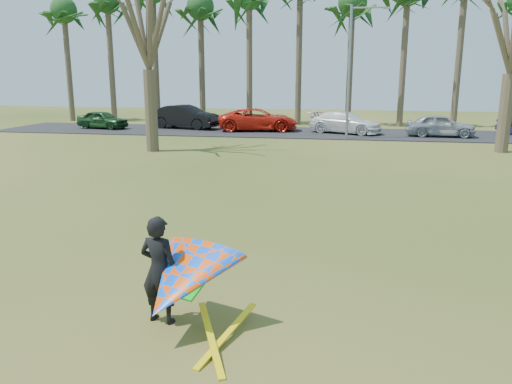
% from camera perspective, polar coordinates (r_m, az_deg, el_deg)
% --- Properties ---
extents(ground, '(100.00, 100.00, 0.00)m').
position_cam_1_polar(ground, '(10.69, -2.00, -8.16)').
color(ground, '#23480F').
rests_on(ground, ground).
extents(parking_strip, '(46.00, 7.00, 0.06)m').
position_cam_1_polar(parking_strip, '(35.00, 7.03, 6.72)').
color(parking_strip, black).
rests_on(parking_strip, ground).
extents(palm_0, '(4.84, 4.84, 10.84)m').
position_cam_1_polar(palm_0, '(47.66, -21.11, 18.67)').
color(palm_0, '#49392C').
rests_on(palm_0, ground).
extents(palm_1, '(4.84, 4.84, 11.54)m').
position_cam_1_polar(palm_1, '(45.84, -16.64, 20.10)').
color(palm_1, '#4F3F2F').
rests_on(palm_1, ground).
extents(palm_3, '(4.84, 4.84, 10.84)m').
position_cam_1_polar(palm_3, '(42.83, -6.38, 20.15)').
color(palm_3, '#47372B').
rests_on(palm_3, ground).
extents(palm_6, '(4.84, 4.84, 10.84)m').
position_cam_1_polar(palm_6, '(41.05, 10.97, 20.31)').
color(palm_6, brown).
rests_on(palm_6, ground).
extents(bare_tree_left, '(6.60, 6.60, 9.70)m').
position_cam_1_polar(bare_tree_left, '(26.91, -12.41, 19.32)').
color(bare_tree_left, brown).
rests_on(bare_tree_left, ground).
extents(streetlight, '(2.28, 0.18, 8.00)m').
position_cam_1_polar(streetlight, '(31.72, 10.90, 13.96)').
color(streetlight, gray).
rests_on(streetlight, ground).
extents(car_0, '(4.09, 2.26, 1.32)m').
position_cam_1_polar(car_0, '(39.02, -17.13, 7.91)').
color(car_0, '#183E1B').
rests_on(car_0, parking_strip).
extents(car_1, '(5.48, 2.95, 1.71)m').
position_cam_1_polar(car_1, '(37.77, -8.07, 8.51)').
color(car_1, black).
rests_on(car_1, parking_strip).
extents(car_2, '(6.01, 3.51, 1.57)m').
position_cam_1_polar(car_2, '(35.82, 0.28, 8.27)').
color(car_2, red).
rests_on(car_2, parking_strip).
extents(car_3, '(5.39, 3.85, 1.45)m').
position_cam_1_polar(car_3, '(34.78, 10.18, 7.82)').
color(car_3, white).
rests_on(car_3, parking_strip).
extents(car_4, '(4.35, 1.94, 1.45)m').
position_cam_1_polar(car_4, '(34.42, 20.33, 7.17)').
color(car_4, '#989FA5').
rests_on(car_4, parking_strip).
extents(kite_flyer, '(2.13, 2.39, 2.02)m').
position_cam_1_polar(kite_flyer, '(7.83, -8.84, -9.79)').
color(kite_flyer, black).
rests_on(kite_flyer, ground).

